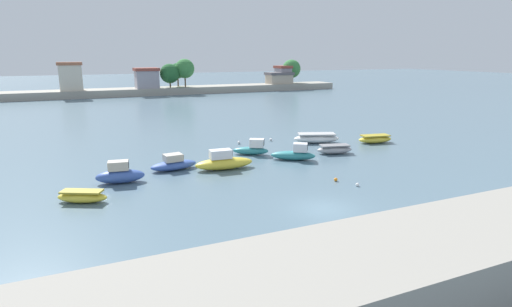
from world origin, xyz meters
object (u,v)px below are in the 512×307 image
moored_boat_6 (335,149)px  mooring_buoy_1 (336,180)px  mooring_buoy_2 (271,140)px  moored_boat_0 (82,197)px  moored_boat_2 (174,164)px  moored_boat_5 (294,154)px  moored_boat_1 (120,175)px  moored_boat_8 (375,139)px  mooring_buoy_0 (357,185)px  moored_boat_7 (316,138)px  mooring_buoy_3 (239,143)px  mooring_buoy_4 (255,142)px  moored_boat_3 (224,162)px  moored_boat_4 (252,149)px

moored_boat_6 → mooring_buoy_1: bearing=-109.6°
mooring_buoy_2 → moored_boat_0: bearing=-147.9°
moored_boat_2 → moored_boat_5: size_ratio=0.99×
mooring_buoy_2 → mooring_buoy_1: bearing=-97.5°
moored_boat_1 → moored_boat_8: 29.09m
moored_boat_1 → moored_boat_6: size_ratio=1.00×
moored_boat_5 → mooring_buoy_0: 9.28m
moored_boat_1 → mooring_buoy_1: (16.04, -6.73, -0.54)m
moored_boat_7 → moored_boat_1: bearing=-142.5°
moored_boat_6 → mooring_buoy_3: size_ratio=11.29×
moored_boat_2 → mooring_buoy_4: (11.21, 7.47, -0.41)m
moored_boat_1 → moored_boat_2: 5.23m
moored_boat_7 → mooring_buoy_1: size_ratio=19.18×
mooring_buoy_3 → moored_boat_5: bearing=-75.7°
moored_boat_0 → moored_boat_1: (2.93, 3.56, 0.28)m
moored_boat_7 → mooring_buoy_1: (-6.59, -13.41, -0.38)m
moored_boat_7 → mooring_buoy_3: moored_boat_7 is taller
moored_boat_2 → mooring_buoy_1: 14.27m
mooring_buoy_0 → moored_boat_5: bearing=92.8°
mooring_buoy_0 → mooring_buoy_1: (-0.78, 1.78, 0.01)m
moored_boat_1 → mooring_buoy_4: bearing=39.5°
moored_boat_3 → mooring_buoy_4: (7.06, 9.09, -0.52)m
moored_boat_3 → moored_boat_4: 6.00m
moored_boat_0 → moored_boat_1: 4.62m
moored_boat_3 → moored_boat_7: bearing=28.6°
moored_boat_2 → moored_boat_1: bearing=-163.0°
mooring_buoy_1 → mooring_buoy_4: 16.25m
moored_boat_1 → mooring_buoy_2: moored_boat_1 is taller
moored_boat_3 → mooring_buoy_2: size_ratio=15.80×
moored_boat_3 → moored_boat_4: (4.52, 3.96, -0.03)m
moored_boat_6 → moored_boat_8: size_ratio=0.93×
moored_boat_0 → moored_boat_3: bearing=45.7°
moored_boat_3 → moored_boat_7: (13.67, 6.24, -0.11)m
moored_boat_7 → moored_boat_8: moored_boat_7 is taller
moored_boat_7 → mooring_buoy_4: (-6.61, 2.85, -0.41)m
moored_boat_4 → mooring_buoy_4: 5.75m
mooring_buoy_0 → moored_boat_6: bearing=64.8°
moored_boat_6 → mooring_buoy_2: (-3.26, 8.36, -0.27)m
moored_boat_2 → moored_boat_5: moored_boat_5 is taller
moored_boat_2 → mooring_buoy_4: moored_boat_2 is taller
mooring_buoy_4 → mooring_buoy_3: bearing=176.1°
mooring_buoy_1 → mooring_buoy_3: 16.50m
moored_boat_8 → moored_boat_4: bearing=-171.6°
mooring_buoy_2 → moored_boat_4: bearing=-131.7°
moored_boat_3 → moored_boat_4: bearing=45.3°
mooring_buoy_1 → moored_boat_2: bearing=142.0°
mooring_buoy_1 → mooring_buoy_2: mooring_buoy_2 is taller
mooring_buoy_4 → moored_boat_0: bearing=-145.4°
moored_boat_1 → moored_boat_6: bearing=12.3°
moored_boat_0 → mooring_buoy_3: bearing=64.9°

